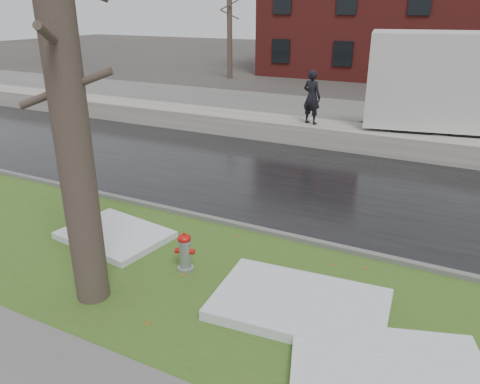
% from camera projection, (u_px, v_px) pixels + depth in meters
% --- Properties ---
extents(ground, '(120.00, 120.00, 0.00)m').
position_uv_depth(ground, '(234.00, 252.00, 9.62)').
color(ground, '#47423D').
rests_on(ground, ground).
extents(verge, '(60.00, 4.50, 0.04)m').
position_uv_depth(verge, '(202.00, 280.00, 8.58)').
color(verge, '#30531B').
rests_on(verge, ground).
extents(road, '(60.00, 7.00, 0.03)m').
position_uv_depth(road, '(308.00, 183.00, 13.33)').
color(road, black).
rests_on(road, ground).
extents(parking_lot, '(60.00, 9.00, 0.03)m').
position_uv_depth(parking_lot, '(374.00, 122.00, 20.35)').
color(parking_lot, slate).
rests_on(parking_lot, ground).
extents(curb, '(60.00, 0.15, 0.14)m').
position_uv_depth(curb, '(255.00, 230.00, 10.42)').
color(curb, slate).
rests_on(curb, ground).
extents(snowbank, '(60.00, 1.60, 0.75)m').
position_uv_depth(snowbank, '(348.00, 137.00, 16.67)').
color(snowbank, '#B5B1A6').
rests_on(snowbank, ground).
extents(brick_building, '(26.00, 12.00, 10.00)m').
position_uv_depth(brick_building, '(467.00, 2.00, 31.70)').
color(brick_building, maroon).
rests_on(brick_building, ground).
extents(bg_tree_left, '(1.40, 1.62, 6.50)m').
position_uv_depth(bg_tree_left, '(230.00, 28.00, 31.67)').
color(bg_tree_left, brown).
rests_on(bg_tree_left, ground).
extents(bg_tree_center, '(1.40, 1.62, 6.50)m').
position_uv_depth(bg_tree_center, '(333.00, 28.00, 32.42)').
color(bg_tree_center, brown).
rests_on(bg_tree_center, ground).
extents(fire_hydrant, '(0.39, 0.36, 0.78)m').
position_uv_depth(fire_hydrant, '(185.00, 250.00, 8.75)').
color(fire_hydrant, '#93959A').
rests_on(fire_hydrant, verge).
extents(tree, '(1.33, 1.52, 6.91)m').
position_uv_depth(tree, '(66.00, 93.00, 6.81)').
color(tree, brown).
rests_on(tree, verge).
extents(worker, '(0.79, 0.62, 1.91)m').
position_uv_depth(worker, '(312.00, 97.00, 16.59)').
color(worker, black).
rests_on(worker, snowbank).
extents(snow_patch_near, '(3.10, 2.72, 0.16)m').
position_uv_depth(snow_patch_near, '(390.00, 379.00, 6.17)').
color(snow_patch_near, silver).
rests_on(snow_patch_near, verge).
extents(snow_patch_far, '(2.39, 1.88, 0.14)m').
position_uv_depth(snow_patch_far, '(115.00, 235.00, 10.09)').
color(snow_patch_far, silver).
rests_on(snow_patch_far, verge).
extents(snow_patch_side, '(2.95, 2.04, 0.18)m').
position_uv_depth(snow_patch_side, '(300.00, 304.00, 7.71)').
color(snow_patch_side, silver).
rests_on(snow_patch_side, verge).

